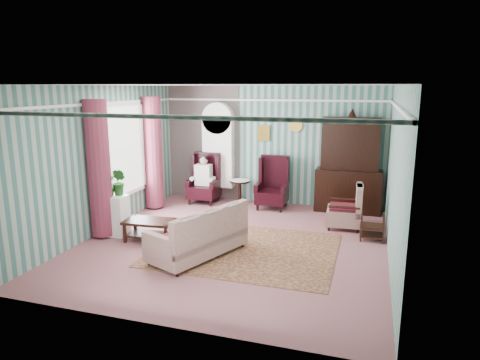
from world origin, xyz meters
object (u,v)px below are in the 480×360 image
(floral_armchair, at_px, (344,206))
(dresser_hutch, at_px, (350,162))
(wingback_left, at_px, (204,178))
(sofa, at_px, (198,225))
(round_side_table, at_px, (240,192))
(coffee_table, at_px, (150,230))
(seated_woman, at_px, (204,180))
(bookcase, at_px, (218,157))
(plant_stand, at_px, (114,215))
(wingback_right, at_px, (272,183))
(nest_table, at_px, (372,226))

(floral_armchair, bearing_deg, dresser_hutch, -3.09)
(wingback_left, bearing_deg, sofa, -69.80)
(round_side_table, relative_size, coffee_table, 0.64)
(seated_woman, distance_m, round_side_table, 0.96)
(floral_armchair, bearing_deg, bookcase, 64.50)
(bookcase, relative_size, plant_stand, 2.80)
(wingback_right, relative_size, plant_stand, 1.56)
(wingback_right, bearing_deg, wingback_left, 180.00)
(bookcase, distance_m, coffee_table, 3.35)
(dresser_hutch, distance_m, round_side_table, 2.75)
(floral_armchair, bearing_deg, wingback_left, 71.72)
(wingback_left, distance_m, coffee_table, 2.86)
(sofa, bearing_deg, dresser_hutch, -10.65)
(dresser_hutch, bearing_deg, coffee_table, -138.28)
(sofa, xyz_separation_m, floral_armchair, (2.30, 2.31, -0.09))
(dresser_hutch, height_order, seated_woman, dresser_hutch)
(wingback_left, relative_size, floral_armchair, 1.34)
(floral_armchair, bearing_deg, sofa, 132.05)
(round_side_table, height_order, floral_armchair, floral_armchair)
(round_side_table, relative_size, nest_table, 1.11)
(floral_armchair, bearing_deg, plant_stand, 109.63)
(plant_stand, xyz_separation_m, coffee_table, (0.83, -0.07, -0.20))
(sofa, bearing_deg, floral_armchair, -22.44)
(wingback_left, xyz_separation_m, round_side_table, (0.90, 0.15, -0.33))
(wingback_left, height_order, round_side_table, wingback_left)
(nest_table, distance_m, plant_stand, 5.02)
(wingback_right, bearing_deg, round_side_table, 169.99)
(wingback_right, distance_m, round_side_table, 0.92)
(coffee_table, bearing_deg, wingback_left, 90.62)
(seated_woman, relative_size, plant_stand, 1.47)
(bookcase, relative_size, seated_woman, 1.90)
(bookcase, xyz_separation_m, round_side_table, (0.65, -0.24, -0.82))
(wingback_right, distance_m, nest_table, 2.81)
(seated_woman, distance_m, plant_stand, 2.87)
(dresser_hutch, distance_m, plant_stand, 5.31)
(dresser_hutch, xyz_separation_m, wingback_right, (-1.75, -0.27, -0.55))
(wingback_left, height_order, nest_table, wingback_left)
(round_side_table, height_order, nest_table, round_side_table)
(nest_table, relative_size, coffee_table, 0.57)
(nest_table, xyz_separation_m, sofa, (-2.87, -1.71, 0.29))
(dresser_hutch, distance_m, wingback_left, 3.55)
(coffee_table, bearing_deg, plant_stand, 174.94)
(wingback_right, bearing_deg, sofa, -99.57)
(nest_table, relative_size, plant_stand, 0.68)
(dresser_hutch, height_order, plant_stand, dresser_hutch)
(plant_stand, relative_size, coffee_table, 0.85)
(coffee_table, bearing_deg, round_side_table, 73.70)
(nest_table, xyz_separation_m, coffee_table, (-4.04, -1.27, -0.07))
(bookcase, bearing_deg, dresser_hutch, -2.11)
(floral_armchair, bearing_deg, nest_table, -139.56)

